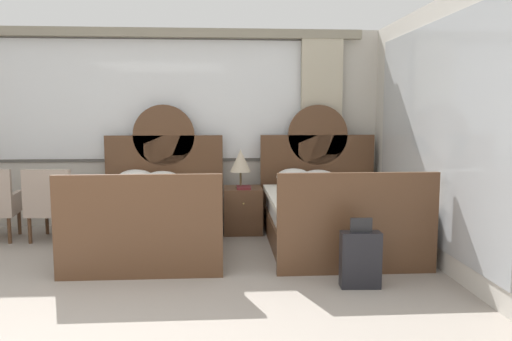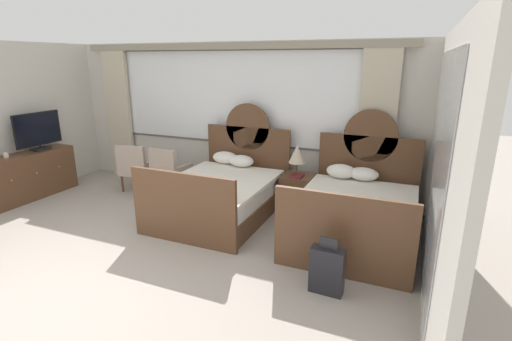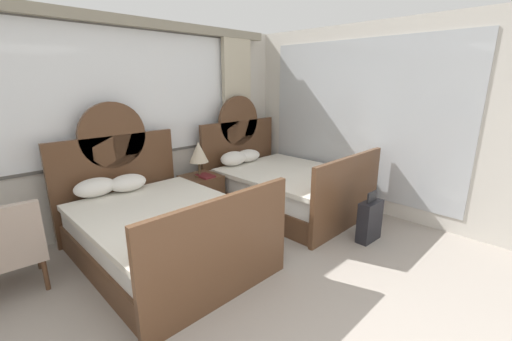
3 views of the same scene
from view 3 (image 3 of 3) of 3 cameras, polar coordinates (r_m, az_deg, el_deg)
wall_back_window at (r=4.45m, az=-30.07°, el=7.52°), size 6.73×0.22×2.70m
wall_right_mirror at (r=5.03m, az=20.40°, el=8.15°), size 0.08×4.41×2.70m
bed_near_window at (r=3.77m, az=-16.66°, el=-9.60°), size 1.57×2.15×1.67m
bed_near_mirror at (r=5.00m, az=4.70°, el=-2.64°), size 1.57×2.15×1.67m
nightstand_between_beds at (r=4.82m, az=-9.53°, el=-4.27°), size 0.49×0.52×0.59m
table_lamp_on_nightstand at (r=4.62m, az=-10.05°, el=3.13°), size 0.27×0.27×0.50m
book_on_nightstand at (r=4.66m, az=-8.90°, el=-0.94°), size 0.18×0.26×0.03m
armchair_by_window_left at (r=3.76m, az=-37.57°, el=-10.45°), size 0.61×0.61×0.90m
suitcase_on_floor at (r=4.25m, az=19.32°, el=-8.32°), size 0.36×0.17×0.64m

